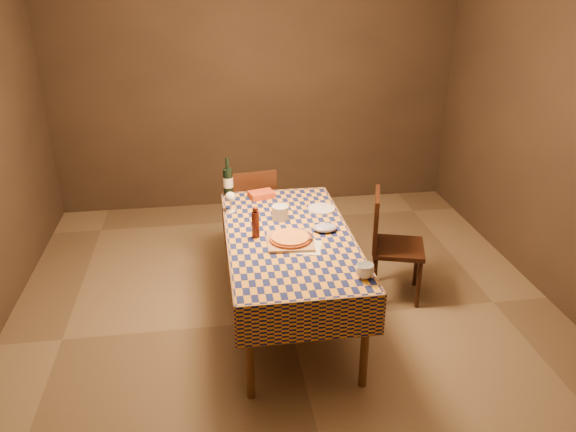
{
  "coord_description": "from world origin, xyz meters",
  "views": [
    {
      "loc": [
        -0.57,
        -3.74,
        2.63
      ],
      "look_at": [
        0.0,
        0.05,
        0.9
      ],
      "focal_mm": 35.0,
      "sensor_mm": 36.0,
      "label": 1
    }
  ],
  "objects_px": {
    "wine_bottle": "(228,181)",
    "chair_far": "(252,209)",
    "bowl": "(302,239)",
    "chair_right": "(389,239)",
    "cutting_board": "(290,241)",
    "pizza": "(290,238)",
    "dining_table": "(289,244)",
    "white_plate": "(322,209)"
  },
  "relations": [
    {
      "from": "wine_bottle",
      "to": "chair_far",
      "type": "relative_size",
      "value": 0.37
    },
    {
      "from": "bowl",
      "to": "chair_right",
      "type": "relative_size",
      "value": 0.17
    },
    {
      "from": "bowl",
      "to": "chair_right",
      "type": "distance_m",
      "value": 0.95
    },
    {
      "from": "chair_far",
      "to": "cutting_board",
      "type": "bearing_deg",
      "value": -81.5
    },
    {
      "from": "pizza",
      "to": "cutting_board",
      "type": "bearing_deg",
      "value": 180.0
    },
    {
      "from": "dining_table",
      "to": "bowl",
      "type": "bearing_deg",
      "value": -60.29
    },
    {
      "from": "dining_table",
      "to": "pizza",
      "type": "relative_size",
      "value": 5.83
    },
    {
      "from": "chair_far",
      "to": "chair_right",
      "type": "bearing_deg",
      "value": -36.46
    },
    {
      "from": "wine_bottle",
      "to": "chair_far",
      "type": "height_order",
      "value": "wine_bottle"
    },
    {
      "from": "cutting_board",
      "to": "chair_right",
      "type": "height_order",
      "value": "chair_right"
    },
    {
      "from": "wine_bottle",
      "to": "chair_far",
      "type": "xyz_separation_m",
      "value": [
        0.21,
        0.22,
        -0.37
      ]
    },
    {
      "from": "chair_far",
      "to": "bowl",
      "type": "bearing_deg",
      "value": -77.54
    },
    {
      "from": "chair_right",
      "to": "dining_table",
      "type": "bearing_deg",
      "value": -162.4
    },
    {
      "from": "bowl",
      "to": "dining_table",
      "type": "bearing_deg",
      "value": 119.71
    },
    {
      "from": "bowl",
      "to": "chair_far",
      "type": "distance_m",
      "value": 1.27
    },
    {
      "from": "bowl",
      "to": "white_plate",
      "type": "distance_m",
      "value": 0.62
    },
    {
      "from": "cutting_board",
      "to": "bowl",
      "type": "bearing_deg",
      "value": 0.27
    },
    {
      "from": "pizza",
      "to": "white_plate",
      "type": "distance_m",
      "value": 0.66
    },
    {
      "from": "dining_table",
      "to": "white_plate",
      "type": "bearing_deg",
      "value": 51.63
    },
    {
      "from": "pizza",
      "to": "chair_right",
      "type": "distance_m",
      "value": 1.03
    },
    {
      "from": "wine_bottle",
      "to": "white_plate",
      "type": "xyz_separation_m",
      "value": [
        0.74,
        -0.43,
        -0.12
      ]
    },
    {
      "from": "wine_bottle",
      "to": "chair_right",
      "type": "bearing_deg",
      "value": -24.02
    },
    {
      "from": "cutting_board",
      "to": "chair_right",
      "type": "xyz_separation_m",
      "value": [
        0.9,
        0.41,
        -0.26
      ]
    },
    {
      "from": "dining_table",
      "to": "chair_right",
      "type": "relative_size",
      "value": 1.98
    },
    {
      "from": "dining_table",
      "to": "chair_far",
      "type": "height_order",
      "value": "chair_far"
    },
    {
      "from": "dining_table",
      "to": "bowl",
      "type": "height_order",
      "value": "bowl"
    },
    {
      "from": "pizza",
      "to": "white_plate",
      "type": "xyz_separation_m",
      "value": [
        0.35,
        0.56,
        -0.03
      ]
    },
    {
      "from": "wine_bottle",
      "to": "chair_far",
      "type": "bearing_deg",
      "value": 45.74
    },
    {
      "from": "dining_table",
      "to": "chair_far",
      "type": "bearing_deg",
      "value": 100.12
    },
    {
      "from": "bowl",
      "to": "chair_right",
      "type": "bearing_deg",
      "value": 26.94
    },
    {
      "from": "wine_bottle",
      "to": "cutting_board",
      "type": "bearing_deg",
      "value": -68.19
    },
    {
      "from": "pizza",
      "to": "bowl",
      "type": "distance_m",
      "value": 0.09
    },
    {
      "from": "cutting_board",
      "to": "chair_far",
      "type": "distance_m",
      "value": 1.25
    },
    {
      "from": "cutting_board",
      "to": "wine_bottle",
      "type": "xyz_separation_m",
      "value": [
        -0.4,
        0.99,
        0.12
      ]
    },
    {
      "from": "dining_table",
      "to": "chair_far",
      "type": "distance_m",
      "value": 1.11
    },
    {
      "from": "dining_table",
      "to": "chair_far",
      "type": "relative_size",
      "value": 1.98
    },
    {
      "from": "cutting_board",
      "to": "white_plate",
      "type": "bearing_deg",
      "value": 57.99
    },
    {
      "from": "cutting_board",
      "to": "chair_far",
      "type": "xyz_separation_m",
      "value": [
        -0.18,
        1.21,
        -0.26
      ]
    },
    {
      "from": "pizza",
      "to": "white_plate",
      "type": "relative_size",
      "value": 1.4
    },
    {
      "from": "cutting_board",
      "to": "pizza",
      "type": "bearing_deg",
      "value": 0.0
    },
    {
      "from": "pizza",
      "to": "chair_far",
      "type": "relative_size",
      "value": 0.34
    },
    {
      "from": "chair_far",
      "to": "wine_bottle",
      "type": "bearing_deg",
      "value": -134.26
    }
  ]
}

